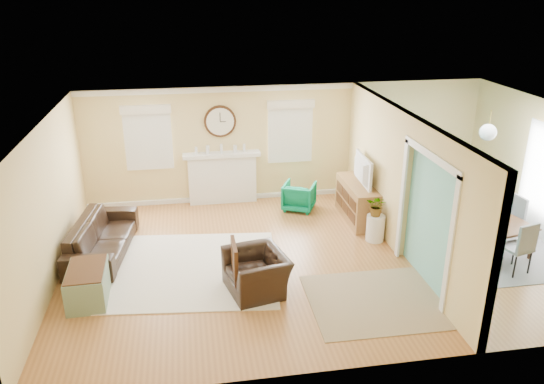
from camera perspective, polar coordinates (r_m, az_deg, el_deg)
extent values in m
plane|color=#995F31|center=(9.77, 4.96, -6.92)|extent=(9.00, 9.00, 0.00)
cube|color=#E4C378|center=(11.99, 1.67, 5.38)|extent=(9.00, 0.02, 2.60)
cube|color=#E4C378|center=(6.65, 11.67, -9.17)|extent=(9.00, 0.02, 2.60)
cube|color=#E4C378|center=(9.23, -22.97, -1.48)|extent=(0.02, 6.00, 2.60)
cube|color=white|center=(8.83, 5.50, 8.08)|extent=(9.00, 6.00, 0.02)
cube|color=#E4C378|center=(10.91, 11.06, 3.32)|extent=(0.12, 3.20, 2.60)
cube|color=#E4C378|center=(7.66, 20.97, -5.90)|extent=(0.12, 1.00, 2.60)
cube|color=#E4C378|center=(8.41, 17.35, 5.08)|extent=(0.12, 1.80, 0.40)
cube|color=white|center=(9.56, 13.80, -0.84)|extent=(0.04, 0.12, 2.20)
cube|color=white|center=(8.10, 18.64, -5.64)|extent=(0.04, 0.12, 2.20)
cube|color=white|center=(8.43, 16.78, 3.77)|extent=(0.04, 1.92, 0.12)
cube|color=#71CBC5|center=(9.72, 14.22, 0.75)|extent=(0.02, 6.00, 2.60)
cube|color=white|center=(11.92, -5.35, 1.40)|extent=(1.50, 0.24, 1.10)
cube|color=white|center=(11.71, -5.44, 4.02)|extent=(1.70, 0.30, 0.08)
cube|color=black|center=(12.04, -5.38, 1.34)|extent=(0.85, 0.02, 0.75)
cube|color=gold|center=(11.96, -5.33, 0.80)|extent=(0.85, 0.02, 0.62)
cylinder|color=#3E2212|center=(11.63, -5.61, 7.58)|extent=(0.70, 0.06, 0.70)
cylinder|color=silver|center=(11.60, -5.60, 7.54)|extent=(0.60, 0.01, 0.60)
cube|color=black|center=(11.57, -5.61, 8.01)|extent=(0.02, 0.01, 0.20)
cube|color=black|center=(11.59, -5.30, 7.55)|extent=(0.12, 0.01, 0.02)
cube|color=white|center=(11.72, -13.17, 5.70)|extent=(0.90, 0.03, 1.30)
cube|color=white|center=(11.69, -13.18, 5.66)|extent=(1.00, 0.04, 1.40)
cube|color=silver|center=(11.50, -13.45, 8.62)|extent=(1.05, 0.10, 0.18)
cube|color=white|center=(11.91, 1.94, 6.51)|extent=(0.90, 0.03, 1.30)
cube|color=white|center=(11.88, 1.97, 6.48)|extent=(1.00, 0.04, 1.40)
cube|color=silver|center=(11.70, 2.05, 9.41)|extent=(1.05, 0.10, 0.18)
cylinder|color=gold|center=(10.04, 22.41, 7.33)|extent=(0.02, 0.02, 0.30)
sphere|color=white|center=(10.10, 22.21, 5.96)|extent=(0.30, 0.30, 0.30)
cube|color=silver|center=(9.45, -9.11, -8.13)|extent=(3.35, 2.99, 0.02)
cube|color=tan|center=(8.65, 11.46, -11.35)|extent=(2.22, 1.82, 0.01)
cube|color=gray|center=(10.93, 21.60, -5.17)|extent=(2.43, 3.04, 0.01)
imported|color=black|center=(10.18, -17.80, -4.63)|extent=(1.14, 2.34, 0.66)
imported|color=black|center=(8.58, -1.67, -8.64)|extent=(1.08, 1.18, 0.66)
imported|color=#09793B|center=(11.59, 2.94, -0.46)|extent=(0.87, 0.88, 0.60)
cube|color=gray|center=(8.86, -19.18, -9.40)|extent=(0.61, 0.97, 0.53)
cube|color=#3E2212|center=(8.73, -19.40, -7.85)|extent=(0.58, 0.92, 0.02)
cube|color=olive|center=(11.19, 9.18, -1.01)|extent=(0.51, 1.52, 0.80)
cube|color=#3E2212|center=(10.65, 8.66, -1.29)|extent=(0.01, 0.41, 0.22)
cube|color=#3E2212|center=(10.76, 8.58, -2.62)|extent=(0.01, 0.41, 0.22)
cube|color=#3E2212|center=(11.05, 7.95, -0.38)|extent=(0.01, 0.41, 0.22)
cube|color=#3E2212|center=(11.16, 7.88, -1.67)|extent=(0.01, 0.41, 0.22)
cube|color=#3E2212|center=(11.46, 7.29, 0.46)|extent=(0.01, 0.41, 0.22)
cube|color=#3E2212|center=(11.56, 7.22, -0.79)|extent=(0.01, 0.41, 0.22)
imported|color=black|center=(10.93, 9.29, 2.35)|extent=(0.17, 1.04, 0.59)
cylinder|color=white|center=(10.39, 11.05, -3.82)|extent=(0.35, 0.35, 0.52)
imported|color=#337F33|center=(10.20, 11.24, -1.46)|extent=(0.49, 0.48, 0.41)
imported|color=#3E2212|center=(10.81, 21.82, -3.74)|extent=(1.32, 1.92, 0.62)
cube|color=gray|center=(11.59, 19.67, -0.73)|extent=(0.56, 0.56, 0.05)
cube|color=gray|center=(11.49, 19.84, 0.53)|extent=(0.46, 0.16, 0.55)
cylinder|color=black|center=(11.90, 20.18, -1.59)|extent=(0.03, 0.03, 0.46)
cylinder|color=black|center=(11.57, 20.61, -2.32)|extent=(0.03, 0.03, 0.46)
cylinder|color=black|center=(11.81, 18.43, -1.54)|extent=(0.03, 0.03, 0.46)
cylinder|color=black|center=(11.47, 18.82, -2.27)|extent=(0.03, 0.03, 0.46)
cube|color=gray|center=(9.95, 24.80, -5.47)|extent=(0.52, 0.52, 0.05)
cube|color=gray|center=(9.85, 25.03, -4.16)|extent=(0.42, 0.16, 0.51)
cylinder|color=black|center=(9.84, 24.64, -7.35)|extent=(0.03, 0.03, 0.42)
cylinder|color=black|center=(10.04, 23.21, -6.54)|extent=(0.03, 0.03, 0.42)
cylinder|color=black|center=(10.09, 25.96, -6.87)|extent=(0.03, 0.03, 0.42)
cylinder|color=black|center=(10.28, 24.54, -6.10)|extent=(0.03, 0.03, 0.42)
cube|color=white|center=(10.47, 18.57, -3.38)|extent=(0.48, 0.48, 0.05)
cube|color=white|center=(10.38, 18.72, -2.18)|extent=(0.14, 0.40, 0.48)
cylinder|color=black|center=(10.57, 17.19, -4.33)|extent=(0.03, 0.03, 0.40)
cylinder|color=black|center=(10.77, 18.51, -4.00)|extent=(0.03, 0.03, 0.40)
cylinder|color=black|center=(10.36, 18.32, -5.03)|extent=(0.03, 0.03, 0.40)
cylinder|color=black|center=(10.56, 19.65, -4.67)|extent=(0.03, 0.03, 0.40)
cube|color=gray|center=(11.12, 24.18, -2.77)|extent=(0.42, 0.42, 0.05)
cube|color=gray|center=(11.03, 24.36, -1.66)|extent=(0.08, 0.40, 0.47)
cylinder|color=black|center=(11.19, 25.13, -4.04)|extent=(0.03, 0.03, 0.39)
cylinder|color=black|center=(11.00, 23.84, -4.26)|extent=(0.03, 0.03, 0.39)
cylinder|color=black|center=(11.41, 24.16, -3.39)|extent=(0.03, 0.03, 0.39)
cylinder|color=black|center=(11.22, 22.88, -3.59)|extent=(0.03, 0.03, 0.39)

